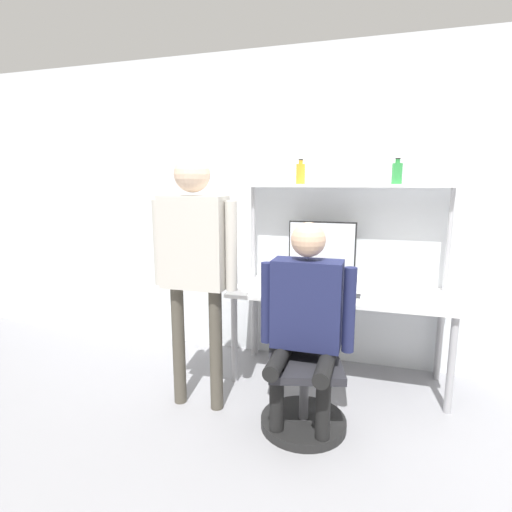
% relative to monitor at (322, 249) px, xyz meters
% --- Properties ---
extents(ground_plane, '(12.00, 12.00, 0.00)m').
position_rel_monitor_xyz_m(ground_plane, '(0.18, -0.56, -1.04)').
color(ground_plane, gray).
extents(wall_back, '(8.00, 0.06, 2.70)m').
position_rel_monitor_xyz_m(wall_back, '(0.18, 0.18, 0.31)').
color(wall_back, silver).
rests_on(wall_back, ground_plane).
extents(desk, '(1.70, 0.69, 0.74)m').
position_rel_monitor_xyz_m(desk, '(0.18, -0.19, -0.38)').
color(desk, white).
rests_on(desk, ground_plane).
extents(shelf_unit, '(1.61, 0.24, 1.57)m').
position_rel_monitor_xyz_m(shelf_unit, '(0.18, 0.02, 0.30)').
color(shelf_unit, white).
rests_on(shelf_unit, ground_plane).
extents(monitor, '(0.56, 0.17, 0.53)m').
position_rel_monitor_xyz_m(monitor, '(0.00, 0.00, 0.00)').
color(monitor, black).
rests_on(monitor, desk).
extents(laptop, '(0.34, 0.21, 0.21)m').
position_rel_monitor_xyz_m(laptop, '(0.04, -0.28, -0.24)').
color(laptop, '#333338').
rests_on(laptop, desk).
extents(cell_phone, '(0.07, 0.15, 0.01)m').
position_rel_monitor_xyz_m(cell_phone, '(0.31, -0.33, -0.29)').
color(cell_phone, silver).
rests_on(cell_phone, desk).
extents(office_chair, '(0.56, 0.56, 0.91)m').
position_rel_monitor_xyz_m(office_chair, '(0.02, -0.89, -0.76)').
color(office_chair, black).
rests_on(office_chair, ground_plane).
extents(person_seated, '(0.60, 0.47, 1.35)m').
position_rel_monitor_xyz_m(person_seated, '(0.03, -0.94, -0.24)').
color(person_seated, black).
rests_on(person_seated, ground_plane).
extents(person_standing, '(0.61, 0.24, 1.76)m').
position_rel_monitor_xyz_m(person_standing, '(-0.74, -0.89, 0.10)').
color(person_standing, '#4C473D').
rests_on(person_standing, ground_plane).
extents(bottle_amber, '(0.07, 0.07, 0.20)m').
position_rel_monitor_xyz_m(bottle_amber, '(-0.20, 0.02, 0.62)').
color(bottle_amber, gold).
rests_on(bottle_amber, shelf_unit).
extents(bottle_green, '(0.08, 0.08, 0.20)m').
position_rel_monitor_xyz_m(bottle_green, '(0.56, 0.02, 0.62)').
color(bottle_green, '#2D8C3F').
rests_on(bottle_green, shelf_unit).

